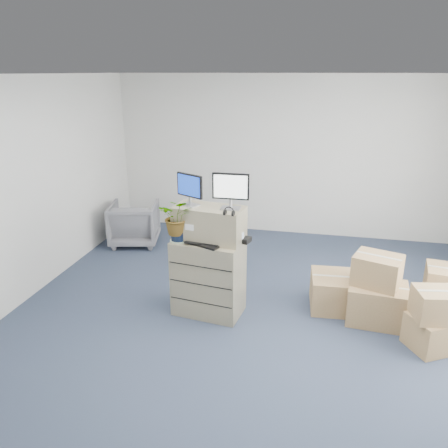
{
  "coord_description": "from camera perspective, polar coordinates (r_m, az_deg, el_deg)",
  "views": [
    {
      "loc": [
        0.61,
        -4.2,
        2.83
      ],
      "look_at": [
        -0.4,
        0.4,
        1.18
      ],
      "focal_mm": 35.0,
      "sensor_mm": 36.0,
      "label": 1
    }
  ],
  "objects": [
    {
      "name": "filing_cabinet_lower",
      "position": [
        5.33,
        -2.04,
        -6.94
      ],
      "size": [
        0.87,
        0.6,
        0.94
      ],
      "primitive_type": "cube",
      "rotation": [
        0.0,
        0.0,
        -0.14
      ],
      "color": "tan",
      "rests_on": "ground"
    },
    {
      "name": "keyboard",
      "position": [
        5.04,
        -2.81,
        -2.52
      ],
      "size": [
        0.49,
        0.35,
        0.02
      ],
      "primitive_type": "cube",
      "rotation": [
        0.0,
        0.0,
        -0.39
      ],
      "color": "black",
      "rests_on": "filing_cabinet_lower"
    },
    {
      "name": "monitor_right",
      "position": [
        4.9,
        0.87,
        4.58
      ],
      "size": [
        0.42,
        0.16,
        0.41
      ],
      "rotation": [
        0.0,
        0.0,
        0.01
      ],
      "color": "#99999E",
      "rests_on": "filing_cabinet_upper"
    },
    {
      "name": "monitor_left",
      "position": [
        5.05,
        -4.52,
        4.72
      ],
      "size": [
        0.35,
        0.22,
        0.37
      ],
      "rotation": [
        0.0,
        0.0,
        -0.49
      ],
      "color": "#99999E",
      "rests_on": "filing_cabinet_upper"
    },
    {
      "name": "ground",
      "position": [
        5.1,
        3.49,
        -14.4
      ],
      "size": [
        7.0,
        7.0,
        0.0
      ],
      "primitive_type": "plane",
      "color": "#222A3E",
      "rests_on": "ground"
    },
    {
      "name": "mouse",
      "position": [
        4.97,
        0.66,
        -2.76
      ],
      "size": [
        0.09,
        0.07,
        0.03
      ],
      "primitive_type": "ellipsoid",
      "rotation": [
        0.0,
        0.0,
        -0.34
      ],
      "color": "silver",
      "rests_on": "filing_cabinet_lower"
    },
    {
      "name": "phone_dock",
      "position": [
        5.2,
        -2.71,
        -1.42
      ],
      "size": [
        0.07,
        0.06,
        0.13
      ],
      "rotation": [
        0.0,
        0.0,
        -0.14
      ],
      "color": "silver",
      "rests_on": "filing_cabinet_lower"
    },
    {
      "name": "external_drive",
      "position": [
        5.1,
        2.39,
        -2.01
      ],
      "size": [
        0.22,
        0.19,
        0.06
      ],
      "primitive_type": "cube",
      "rotation": [
        0.0,
        0.0,
        -0.29
      ],
      "color": "black",
      "rests_on": "filing_cabinet_lower"
    },
    {
      "name": "wall_back",
      "position": [
        7.86,
        7.8,
        8.7
      ],
      "size": [
        6.0,
        0.02,
        2.8
      ],
      "primitive_type": "cube",
      "color": "beige",
      "rests_on": "ground"
    },
    {
      "name": "office_chair",
      "position": [
        7.62,
        -11.63,
        0.35
      ],
      "size": [
        0.92,
        0.89,
        0.8
      ],
      "primitive_type": "imported",
      "rotation": [
        0.0,
        0.0,
        3.37
      ],
      "color": "slate",
      "rests_on": "ground"
    },
    {
      "name": "filing_cabinet_upper",
      "position": [
        5.1,
        -1.94,
        0.07
      ],
      "size": [
        0.86,
        0.51,
        0.4
      ],
      "primitive_type": "cube",
      "rotation": [
        0.0,
        0.0,
        -0.14
      ],
      "color": "tan",
      "rests_on": "filing_cabinet_lower"
    },
    {
      "name": "potted_plant",
      "position": [
        5.07,
        -6.05,
        0.34
      ],
      "size": [
        0.42,
        0.46,
        0.43
      ],
      "rotation": [
        0.0,
        0.0,
        -0.14
      ],
      "color": "#A0B894",
      "rests_on": "filing_cabinet_lower"
    },
    {
      "name": "tissue_box",
      "position": [
        5.05,
        1.36,
        -1.43
      ],
      "size": [
        0.22,
        0.16,
        0.07
      ],
      "primitive_type": "cube",
      "rotation": [
        0.0,
        0.0,
        -0.33
      ],
      "color": "#3C7BCD",
      "rests_on": "external_drive"
    },
    {
      "name": "cardboard_boxes",
      "position": [
        5.66,
        21.83,
        -8.76
      ],
      "size": [
        2.19,
        1.53,
        0.82
      ],
      "color": "#986F49",
      "rests_on": "ground"
    },
    {
      "name": "headphones",
      "position": [
        4.76,
        0.66,
        1.62
      ],
      "size": [
        0.12,
        0.03,
        0.12
      ],
      "primitive_type": "torus",
      "rotation": [
        1.57,
        0.0,
        -0.14
      ],
      "color": "black",
      "rests_on": "filing_cabinet_upper"
    },
    {
      "name": "water_bottle",
      "position": [
        5.12,
        -1.03,
        -0.84
      ],
      "size": [
        0.07,
        0.07,
        0.24
      ],
      "primitive_type": "cylinder",
      "color": "gray",
      "rests_on": "filing_cabinet_lower"
    }
  ]
}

